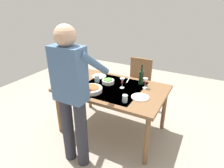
{
  "coord_description": "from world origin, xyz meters",
  "views": [
    {
      "loc": [
        -1.17,
        2.19,
        1.92
      ],
      "look_at": [
        0.0,
        0.0,
        0.79
      ],
      "focal_mm": 30.89,
      "sensor_mm": 36.0,
      "label": 1
    }
  ],
  "objects_px": {
    "person_server": "(72,92)",
    "water_cup_near_right": "(125,99)",
    "dining_table": "(112,92)",
    "side_bowl_salad": "(108,81)",
    "dinner_plate_far": "(140,97)",
    "water_cup_far_left": "(97,79)",
    "wine_bottle": "(141,77)",
    "wine_glass_left": "(145,81)",
    "chair_near": "(138,81)",
    "wine_glass_right": "(122,81)",
    "serving_bowl_pasta": "(91,89)",
    "dinner_plate_near": "(99,76)",
    "water_cup_near_left": "(77,85)"
  },
  "relations": [
    {
      "from": "dining_table",
      "to": "side_bowl_salad",
      "type": "bearing_deg",
      "value": -38.3
    },
    {
      "from": "chair_near",
      "to": "water_cup_far_left",
      "type": "bearing_deg",
      "value": 65.02
    },
    {
      "from": "wine_glass_left",
      "to": "wine_glass_right",
      "type": "height_order",
      "value": "same"
    },
    {
      "from": "side_bowl_salad",
      "to": "water_cup_near_right",
      "type": "bearing_deg",
      "value": 139.46
    },
    {
      "from": "person_server",
      "to": "water_cup_near_right",
      "type": "relative_size",
      "value": 18.2
    },
    {
      "from": "dinner_plate_near",
      "to": "water_cup_near_right",
      "type": "bearing_deg",
      "value": 142.28
    },
    {
      "from": "person_server",
      "to": "wine_bottle",
      "type": "relative_size",
      "value": 5.71
    },
    {
      "from": "dinner_plate_far",
      "to": "dinner_plate_near",
      "type": "bearing_deg",
      "value": -23.06
    },
    {
      "from": "chair_near",
      "to": "person_server",
      "type": "bearing_deg",
      "value": 83.35
    },
    {
      "from": "wine_glass_left",
      "to": "serving_bowl_pasta",
      "type": "relative_size",
      "value": 0.5
    },
    {
      "from": "chair_near",
      "to": "person_server",
      "type": "distance_m",
      "value": 1.66
    },
    {
      "from": "dining_table",
      "to": "dinner_plate_far",
      "type": "distance_m",
      "value": 0.48
    },
    {
      "from": "wine_bottle",
      "to": "wine_glass_left",
      "type": "relative_size",
      "value": 1.96
    },
    {
      "from": "wine_bottle",
      "to": "person_server",
      "type": "bearing_deg",
      "value": 67.5
    },
    {
      "from": "water_cup_far_left",
      "to": "dinner_plate_far",
      "type": "distance_m",
      "value": 0.77
    },
    {
      "from": "side_bowl_salad",
      "to": "dinner_plate_far",
      "type": "height_order",
      "value": "side_bowl_salad"
    },
    {
      "from": "water_cup_near_right",
      "to": "water_cup_far_left",
      "type": "distance_m",
      "value": 0.72
    },
    {
      "from": "water_cup_near_left",
      "to": "side_bowl_salad",
      "type": "distance_m",
      "value": 0.46
    },
    {
      "from": "serving_bowl_pasta",
      "to": "dinner_plate_near",
      "type": "bearing_deg",
      "value": -69.54
    },
    {
      "from": "chair_near",
      "to": "dinner_plate_near",
      "type": "bearing_deg",
      "value": 52.91
    },
    {
      "from": "dining_table",
      "to": "chair_near",
      "type": "height_order",
      "value": "chair_near"
    },
    {
      "from": "wine_glass_right",
      "to": "serving_bowl_pasta",
      "type": "xyz_separation_m",
      "value": [
        0.32,
        0.3,
        -0.07
      ]
    },
    {
      "from": "serving_bowl_pasta",
      "to": "water_cup_near_right",
      "type": "bearing_deg",
      "value": 175.06
    },
    {
      "from": "water_cup_near_right",
      "to": "side_bowl_salad",
      "type": "bearing_deg",
      "value": -40.54
    },
    {
      "from": "dining_table",
      "to": "wine_bottle",
      "type": "distance_m",
      "value": 0.48
    },
    {
      "from": "dining_table",
      "to": "side_bowl_salad",
      "type": "xyz_separation_m",
      "value": [
        0.11,
        -0.09,
        0.11
      ]
    },
    {
      "from": "chair_near",
      "to": "side_bowl_salad",
      "type": "distance_m",
      "value": 0.83
    },
    {
      "from": "chair_near",
      "to": "person_server",
      "type": "xyz_separation_m",
      "value": [
        0.19,
        1.6,
        0.43
      ]
    },
    {
      "from": "chair_near",
      "to": "wine_glass_right",
      "type": "height_order",
      "value": "chair_near"
    },
    {
      "from": "wine_bottle",
      "to": "wine_glass_right",
      "type": "bearing_deg",
      "value": 53.61
    },
    {
      "from": "side_bowl_salad",
      "to": "dinner_plate_far",
      "type": "bearing_deg",
      "value": 161.6
    },
    {
      "from": "wine_bottle",
      "to": "water_cup_near_left",
      "type": "relative_size",
      "value": 3.02
    },
    {
      "from": "wine_bottle",
      "to": "water_cup_near_right",
      "type": "relative_size",
      "value": 3.19
    },
    {
      "from": "serving_bowl_pasta",
      "to": "side_bowl_salad",
      "type": "xyz_separation_m",
      "value": [
        -0.07,
        -0.34,
        0.0
      ]
    },
    {
      "from": "side_bowl_salad",
      "to": "dinner_plate_far",
      "type": "relative_size",
      "value": 0.78
    },
    {
      "from": "chair_near",
      "to": "dinner_plate_near",
      "type": "height_order",
      "value": "chair_near"
    },
    {
      "from": "wine_bottle",
      "to": "serving_bowl_pasta",
      "type": "height_order",
      "value": "wine_bottle"
    },
    {
      "from": "side_bowl_salad",
      "to": "water_cup_near_left",
      "type": "bearing_deg",
      "value": 50.35
    },
    {
      "from": "water_cup_near_left",
      "to": "side_bowl_salad",
      "type": "height_order",
      "value": "water_cup_near_left"
    },
    {
      "from": "dinner_plate_near",
      "to": "dinner_plate_far",
      "type": "distance_m",
      "value": 0.91
    },
    {
      "from": "dining_table",
      "to": "wine_glass_left",
      "type": "bearing_deg",
      "value": -155.1
    },
    {
      "from": "wine_bottle",
      "to": "wine_glass_left",
      "type": "height_order",
      "value": "wine_bottle"
    },
    {
      "from": "wine_glass_left",
      "to": "dinner_plate_far",
      "type": "height_order",
      "value": "wine_glass_left"
    },
    {
      "from": "dinner_plate_far",
      "to": "wine_glass_right",
      "type": "bearing_deg",
      "value": -24.3
    },
    {
      "from": "wine_glass_left",
      "to": "chair_near",
      "type": "bearing_deg",
      "value": -62.76
    },
    {
      "from": "water_cup_near_right",
      "to": "water_cup_far_left",
      "type": "bearing_deg",
      "value": -29.72
    },
    {
      "from": "wine_glass_right",
      "to": "serving_bowl_pasta",
      "type": "distance_m",
      "value": 0.44
    },
    {
      "from": "side_bowl_salad",
      "to": "dinner_plate_near",
      "type": "xyz_separation_m",
      "value": [
        0.26,
        -0.16,
        -0.03
      ]
    },
    {
      "from": "wine_bottle",
      "to": "dinner_plate_near",
      "type": "height_order",
      "value": "wine_bottle"
    },
    {
      "from": "dining_table",
      "to": "water_cup_near_left",
      "type": "bearing_deg",
      "value": 33.05
    }
  ]
}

